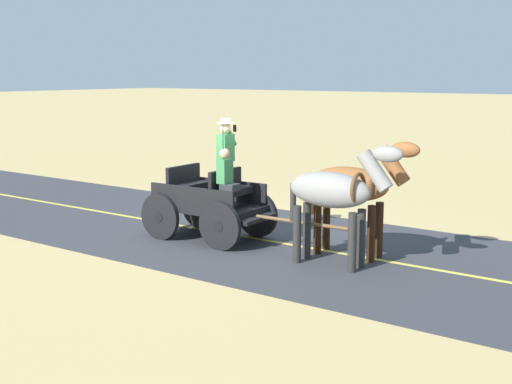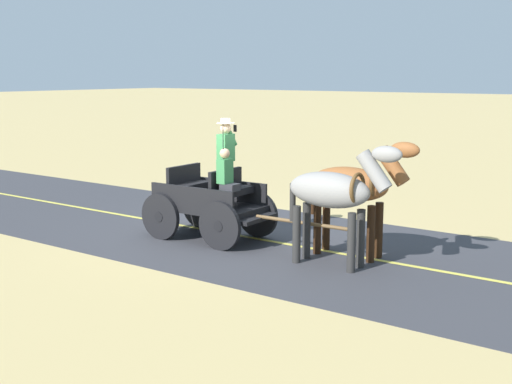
{
  "view_description": "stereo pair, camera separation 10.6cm",
  "coord_description": "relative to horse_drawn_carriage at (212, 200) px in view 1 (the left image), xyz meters",
  "views": [
    {
      "loc": [
        11.09,
        8.84,
        3.4
      ],
      "look_at": [
        0.5,
        1.27,
        1.1
      ],
      "focal_mm": 47.45,
      "sensor_mm": 36.0,
      "label": 1
    },
    {
      "loc": [
        11.02,
        8.93,
        3.4
      ],
      "look_at": [
        0.5,
        1.27,
        1.1
      ],
      "focal_mm": 47.45,
      "sensor_mm": 36.0,
      "label": 2
    }
  ],
  "objects": [
    {
      "name": "horse_near_side",
      "position": [
        -0.46,
        3.02,
        0.51
      ],
      "size": [
        0.63,
        2.13,
        2.21
      ],
      "color": "brown",
      "rests_on": "ground"
    },
    {
      "name": "road_surface",
      "position": [
        -0.5,
        -0.15,
        -0.81
      ],
      "size": [
        5.71,
        160.0,
        0.01
      ],
      "primitive_type": "cube",
      "color": "#38383D",
      "rests_on": "ground"
    },
    {
      "name": "horse_drawn_carriage",
      "position": [
        0.0,
        0.0,
        0.0
      ],
      "size": [
        1.47,
        4.51,
        2.5
      ],
      "color": "black",
      "rests_on": "ground"
    },
    {
      "name": "road_centre_stripe",
      "position": [
        -0.5,
        -0.15,
        -0.81
      ],
      "size": [
        0.12,
        160.0,
        0.0
      ],
      "primitive_type": "cube",
      "color": "#DBCC4C",
      "rests_on": "road_surface"
    },
    {
      "name": "horse_off_side",
      "position": [
        0.3,
        3.04,
        0.51
      ],
      "size": [
        0.62,
        2.13,
        2.21
      ],
      "color": "gray",
      "rests_on": "ground"
    },
    {
      "name": "ground_plane",
      "position": [
        -0.5,
        -0.15,
        -0.82
      ],
      "size": [
        200.0,
        200.0,
        0.0
      ],
      "primitive_type": "plane",
      "color": "tan"
    }
  ]
}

